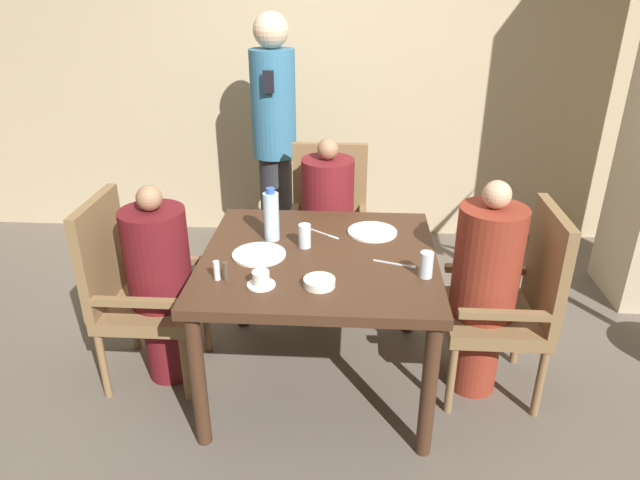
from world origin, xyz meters
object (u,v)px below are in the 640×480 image
Objects in this scene: water_bottle at (271,216)px; glass_tall_near at (305,236)px; chair_right_side at (513,299)px; chair_left_side at (133,287)px; plate_main_right at (372,232)px; plate_main_left at (259,254)px; bowl_small at (319,282)px; diner_in_right_chair at (484,288)px; chair_far_side at (329,219)px; glass_tall_mid at (426,265)px; standing_host at (275,138)px; teacup_with_saucer at (261,280)px; diner_in_far_chair at (327,223)px; diner_in_left_chair at (161,284)px.

water_bottle is 2.30× the size of glass_tall_near.
chair_right_side reaches higher than glass_tall_near.
glass_tall_near is at bearing 175.79° from chair_right_side.
glass_tall_near is at bearing -24.92° from water_bottle.
plate_main_right is (1.22, 0.27, 0.22)m from chair_left_side.
bowl_small reaches higher than plate_main_left.
bowl_small is (-0.79, -0.31, 0.18)m from diner_in_right_chair.
chair_far_side is 8.33× the size of glass_tall_mid.
standing_host is at bearing 133.92° from chair_far_side.
bowl_small is at bearing -158.61° from diner_in_right_chair.
chair_left_side reaches higher than bowl_small.
standing_host is 1.28m from plate_main_right.
chair_right_side is 0.77m from plate_main_right.
plate_main_right is (0.55, 0.30, 0.00)m from plate_main_left.
standing_host is at bearing 67.50° from chair_left_side.
teacup_with_saucer is at bearing -84.44° from standing_host.
diner_in_far_chair is 1.12m from bowl_small.
glass_tall_near is (0.17, -0.08, -0.07)m from water_bottle.
diner_in_left_chair is 1.76m from chair_right_side.
chair_right_side is 8.33× the size of glass_tall_mid.
diner_in_right_chair is 0.43m from glass_tall_mid.
diner_in_right_chair is at bearing 21.39° from bowl_small.
teacup_with_saucer is (0.57, -0.32, 0.22)m from diner_in_left_chair.
bowl_small is (0.02, -1.24, 0.23)m from chair_far_side.
glass_tall_near and glass_tall_mid have the same top height.
diner_in_right_chair is at bearing 17.17° from teacup_with_saucer.
plate_main_left is at bearing -151.50° from plate_main_right.
standing_host reaches higher than diner_in_left_chair.
chair_far_side is at bearing 90.94° from bowl_small.
chair_left_side is 1.76m from diner_in_right_chair.
glass_tall_mid is (0.23, -0.46, 0.05)m from plate_main_right.
diner_in_left_chair is 0.56m from plate_main_left.
bowl_small is 1.16× the size of glass_tall_mid.
diner_in_left_chair is 9.01× the size of glass_tall_mid.
glass_tall_mid is (0.47, 0.11, 0.04)m from bowl_small.
water_bottle is (-0.27, 0.47, 0.11)m from bowl_small.
diner_in_left_chair is at bearing 0.00° from chair_left_side.
chair_far_side reaches higher than plate_main_left.
chair_right_side is at bearing 0.00° from chair_left_side.
chair_far_side reaches higher than teacup_with_saucer.
glass_tall_near reaches higher than plate_main_right.
glass_tall_mid is at bearing -63.51° from diner_in_far_chair.
water_bottle reaches higher than plate_main_right.
diner_in_left_chair is at bearing 159.57° from bowl_small.
chair_right_side is at bearing 18.26° from bowl_small.
standing_host reaches higher than water_bottle.
diner_in_far_chair is 1.24m from chair_right_side.
standing_host reaches higher than chair_left_side.
diner_in_left_chair is 0.91m from bowl_small.
plate_main_left is 0.80m from glass_tall_mid.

